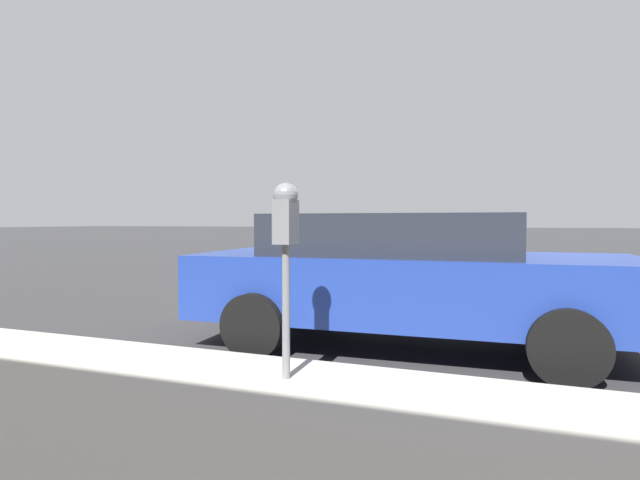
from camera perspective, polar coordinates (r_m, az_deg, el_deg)
ground_plane at (r=6.39m, az=14.79°, el=-10.00°), size 220.00×220.00×0.00m
parking_meter at (r=3.81m, az=-3.92°, el=1.21°), size 0.21×0.19×1.50m
car_blue at (r=5.38m, az=9.77°, el=-4.03°), size 2.11×4.55×1.41m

